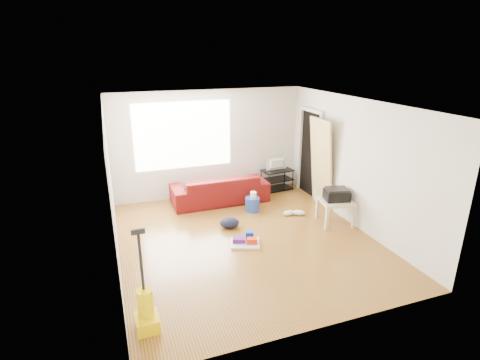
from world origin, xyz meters
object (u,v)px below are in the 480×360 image
object	(u,v)px
tv_stand	(277,179)
cleaning_tray	(246,241)
backpack	(230,228)
vacuum	(146,311)
sofa	(220,201)
side_table	(336,203)
bucket	(252,211)

from	to	relation	value
tv_stand	cleaning_tray	xyz separation A→B (m)	(-1.72, -2.35, -0.21)
backpack	vacuum	distance (m)	3.00
sofa	tv_stand	xyz separation A→B (m)	(1.58, 0.27, 0.27)
cleaning_tray	vacuum	distance (m)	2.53
sofa	side_table	distance (m)	2.68
sofa	vacuum	bearing A→B (deg)	60.72
bucket	tv_stand	bearing A→B (deg)	44.02
backpack	cleaning_tray	bearing A→B (deg)	-69.96
vacuum	tv_stand	bearing A→B (deg)	45.30
side_table	cleaning_tray	distance (m)	2.06
bucket	sofa	bearing A→B (deg)	124.01
tv_stand	vacuum	xyz separation A→B (m)	(-3.65, -3.97, -0.02)
tv_stand	side_table	world-z (taller)	tv_stand
tv_stand	backpack	world-z (taller)	tv_stand
bucket	cleaning_tray	world-z (taller)	cleaning_tray
bucket	cleaning_tray	size ratio (longest dim) A/B	0.50
sofa	cleaning_tray	distance (m)	2.09
side_table	sofa	bearing A→B (deg)	135.15
tv_stand	backpack	size ratio (longest dim) A/B	2.11
bucket	cleaning_tray	xyz separation A→B (m)	(-0.65, -1.33, 0.06)
tv_stand	sofa	bearing A→B (deg)	-177.07
tv_stand	side_table	xyz separation A→B (m)	(0.30, -2.14, 0.15)
backpack	side_table	bearing A→B (deg)	0.81
vacuum	bucket	bearing A→B (deg)	46.58
side_table	backpack	xyz separation A→B (m)	(-2.09, 0.50, -0.42)
side_table	backpack	size ratio (longest dim) A/B	1.90
sofa	cleaning_tray	world-z (taller)	sofa
tv_stand	side_table	distance (m)	2.16
sofa	vacuum	distance (m)	4.25
cleaning_tray	tv_stand	bearing A→B (deg)	53.93
cleaning_tray	vacuum	size ratio (longest dim) A/B	0.46
backpack	tv_stand	bearing A→B (deg)	56.72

